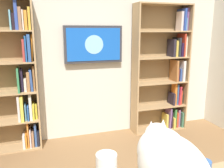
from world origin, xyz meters
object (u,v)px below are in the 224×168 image
(bookshelf_left, at_px, (166,72))
(cat, at_px, (169,163))
(wall_mounted_tv, at_px, (94,44))
(coffee_mug, at_px, (205,168))
(bookshelf_right, at_px, (15,80))

(bookshelf_left, distance_m, cat, 2.72)
(wall_mounted_tv, bearing_deg, coffee_mug, 93.48)
(coffee_mug, bearing_deg, wall_mounted_tv, -86.52)
(wall_mounted_tv, relative_size, cat, 1.34)
(wall_mounted_tv, distance_m, cat, 2.50)
(bookshelf_left, bearing_deg, bookshelf_right, 0.03)
(bookshelf_right, xyz_separation_m, coffee_mug, (-1.26, 2.27, -0.19))
(wall_mounted_tv, bearing_deg, cat, 86.00)
(bookshelf_right, distance_m, coffee_mug, 2.60)
(cat, bearing_deg, bookshelf_left, -119.93)
(bookshelf_right, relative_size, cat, 3.15)
(bookshelf_left, xyz_separation_m, coffee_mug, (1.04, 2.27, -0.17))
(bookshelf_left, height_order, cat, bookshelf_left)
(bookshelf_left, relative_size, cat, 3.13)
(bookshelf_right, height_order, cat, bookshelf_right)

